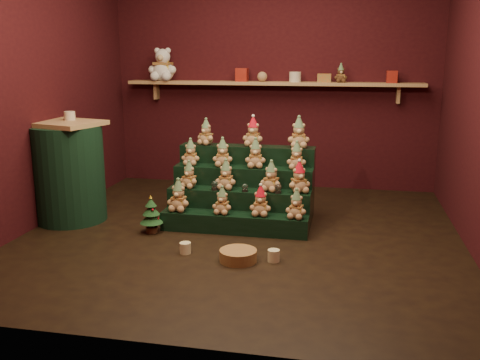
% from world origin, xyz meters
% --- Properties ---
extents(ground, '(4.00, 4.00, 0.00)m').
position_xyz_m(ground, '(0.00, 0.00, 0.00)').
color(ground, black).
rests_on(ground, ground).
extents(back_wall, '(4.00, 0.10, 2.80)m').
position_xyz_m(back_wall, '(0.00, 2.05, 1.40)').
color(back_wall, black).
rests_on(back_wall, ground).
extents(front_wall, '(4.00, 0.10, 2.80)m').
position_xyz_m(front_wall, '(0.00, -2.05, 1.40)').
color(front_wall, black).
rests_on(front_wall, ground).
extents(left_wall, '(0.10, 4.00, 2.80)m').
position_xyz_m(left_wall, '(-2.05, 0.00, 1.40)').
color(left_wall, black).
rests_on(left_wall, ground).
extents(back_shelf, '(3.60, 0.26, 0.24)m').
position_xyz_m(back_shelf, '(0.00, 1.87, 1.29)').
color(back_shelf, tan).
rests_on(back_shelf, ground).
extents(riser_tier_front, '(1.40, 0.22, 0.18)m').
position_xyz_m(riser_tier_front, '(-0.08, 0.06, 0.09)').
color(riser_tier_front, black).
rests_on(riser_tier_front, ground).
extents(riser_tier_midfront, '(1.40, 0.22, 0.36)m').
position_xyz_m(riser_tier_midfront, '(-0.08, 0.28, 0.18)').
color(riser_tier_midfront, black).
rests_on(riser_tier_midfront, ground).
extents(riser_tier_midback, '(1.40, 0.22, 0.54)m').
position_xyz_m(riser_tier_midback, '(-0.08, 0.50, 0.27)').
color(riser_tier_midback, black).
rests_on(riser_tier_midback, ground).
extents(riser_tier_back, '(1.40, 0.22, 0.72)m').
position_xyz_m(riser_tier_back, '(-0.08, 0.72, 0.36)').
color(riser_tier_back, black).
rests_on(riser_tier_back, ground).
extents(teddy_0, '(0.23, 0.21, 0.31)m').
position_xyz_m(teddy_0, '(-0.62, 0.05, 0.33)').
color(teddy_0, tan).
rests_on(teddy_0, riser_tier_front).
extents(teddy_1, '(0.20, 0.18, 0.26)m').
position_xyz_m(teddy_1, '(-0.19, 0.04, 0.31)').
color(teddy_1, tan).
rests_on(teddy_1, riser_tier_front).
extents(teddy_2, '(0.20, 0.18, 0.28)m').
position_xyz_m(teddy_2, '(0.17, 0.06, 0.32)').
color(teddy_2, tan).
rests_on(teddy_2, riser_tier_front).
extents(teddy_3, '(0.22, 0.20, 0.27)m').
position_xyz_m(teddy_3, '(0.51, 0.04, 0.31)').
color(teddy_3, tan).
rests_on(teddy_3, riser_tier_front).
extents(teddy_4, '(0.23, 0.22, 0.26)m').
position_xyz_m(teddy_4, '(-0.57, 0.26, 0.49)').
color(teddy_4, tan).
rests_on(teddy_4, riser_tier_midfront).
extents(teddy_5, '(0.21, 0.19, 0.29)m').
position_xyz_m(teddy_5, '(-0.21, 0.28, 0.50)').
color(teddy_5, tan).
rests_on(teddy_5, riser_tier_midfront).
extents(teddy_6, '(0.25, 0.24, 0.29)m').
position_xyz_m(teddy_6, '(0.24, 0.29, 0.50)').
color(teddy_6, tan).
rests_on(teddy_6, riser_tier_midfront).
extents(teddy_7, '(0.28, 0.27, 0.30)m').
position_xyz_m(teddy_7, '(0.50, 0.28, 0.51)').
color(teddy_7, tan).
rests_on(teddy_7, riser_tier_midfront).
extents(teddy_8, '(0.20, 0.18, 0.26)m').
position_xyz_m(teddy_8, '(-0.62, 0.50, 0.67)').
color(teddy_8, tan).
rests_on(teddy_8, riser_tier_midback).
extents(teddy_9, '(0.22, 0.21, 0.28)m').
position_xyz_m(teddy_9, '(-0.29, 0.50, 0.68)').
color(teddy_9, tan).
rests_on(teddy_9, riser_tier_midback).
extents(teddy_10, '(0.22, 0.20, 0.29)m').
position_xyz_m(teddy_10, '(0.05, 0.50, 0.68)').
color(teddy_10, tan).
rests_on(teddy_10, riser_tier_midback).
extents(teddy_11, '(0.20, 0.18, 0.27)m').
position_xyz_m(teddy_11, '(0.45, 0.52, 0.67)').
color(teddy_11, tan).
rests_on(teddy_11, riser_tier_midback).
extents(teddy_12, '(0.24, 0.23, 0.27)m').
position_xyz_m(teddy_12, '(-0.51, 0.71, 0.85)').
color(teddy_12, tan).
rests_on(teddy_12, riser_tier_back).
extents(teddy_13, '(0.23, 0.21, 0.30)m').
position_xyz_m(teddy_13, '(-0.02, 0.72, 0.87)').
color(teddy_13, tan).
rests_on(teddy_13, riser_tier_back).
extents(teddy_14, '(0.25, 0.23, 0.31)m').
position_xyz_m(teddy_14, '(0.45, 0.72, 0.87)').
color(teddy_14, tan).
rests_on(teddy_14, riser_tier_back).
extents(snow_globe_a, '(0.07, 0.07, 0.09)m').
position_xyz_m(snow_globe_a, '(-0.30, 0.22, 0.41)').
color(snow_globe_a, black).
rests_on(snow_globe_a, riser_tier_midfront).
extents(snow_globe_b, '(0.06, 0.06, 0.08)m').
position_xyz_m(snow_globe_b, '(-0.01, 0.22, 0.40)').
color(snow_globe_b, black).
rests_on(snow_globe_b, riser_tier_midfront).
extents(snow_globe_c, '(0.07, 0.07, 0.09)m').
position_xyz_m(snow_globe_c, '(0.31, 0.22, 0.41)').
color(snow_globe_c, black).
rests_on(snow_globe_c, riser_tier_midfront).
extents(side_table, '(0.78, 0.70, 1.01)m').
position_xyz_m(side_table, '(-1.78, 0.11, 0.50)').
color(side_table, tan).
rests_on(side_table, ground).
extents(table_ornament, '(0.11, 0.11, 0.09)m').
position_xyz_m(table_ornament, '(-1.78, 0.21, 1.05)').
color(table_ornament, beige).
rests_on(table_ornament, side_table).
extents(mini_christmas_tree, '(0.22, 0.22, 0.37)m').
position_xyz_m(mini_christmas_tree, '(-0.84, -0.11, 0.18)').
color(mini_christmas_tree, '#482B19').
rests_on(mini_christmas_tree, ground).
extents(mug_left, '(0.09, 0.09, 0.09)m').
position_xyz_m(mug_left, '(-0.37, -0.57, 0.05)').
color(mug_left, beige).
rests_on(mug_left, ground).
extents(mug_right, '(0.10, 0.10, 0.10)m').
position_xyz_m(mug_right, '(0.39, -0.60, 0.05)').
color(mug_right, beige).
rests_on(mug_right, ground).
extents(wicker_basket, '(0.38, 0.38, 0.10)m').
position_xyz_m(wicker_basket, '(0.11, -0.65, 0.05)').
color(wicker_basket, olive).
rests_on(wicker_basket, ground).
extents(white_bear, '(0.37, 0.33, 0.51)m').
position_xyz_m(white_bear, '(-1.37, 1.84, 1.57)').
color(white_bear, white).
rests_on(white_bear, back_shelf).
extents(brown_bear, '(0.18, 0.16, 0.21)m').
position_xyz_m(brown_bear, '(0.82, 1.84, 1.43)').
color(brown_bear, '#4C3419').
rests_on(brown_bear, back_shelf).
extents(gift_tin_red_a, '(0.14, 0.14, 0.16)m').
position_xyz_m(gift_tin_red_a, '(-0.36, 1.85, 1.40)').
color(gift_tin_red_a, maroon).
rests_on(gift_tin_red_a, back_shelf).
extents(gift_tin_cream, '(0.14, 0.14, 0.12)m').
position_xyz_m(gift_tin_cream, '(0.29, 1.85, 1.38)').
color(gift_tin_cream, beige).
rests_on(gift_tin_cream, back_shelf).
extents(gift_tin_red_b, '(0.12, 0.12, 0.14)m').
position_xyz_m(gift_tin_red_b, '(1.41, 1.85, 1.39)').
color(gift_tin_red_b, maroon).
rests_on(gift_tin_red_b, back_shelf).
extents(shelf_plush_ball, '(0.12, 0.12, 0.12)m').
position_xyz_m(shelf_plush_ball, '(-0.11, 1.85, 1.38)').
color(shelf_plush_ball, tan).
rests_on(shelf_plush_ball, back_shelf).
extents(scarf_gift_box, '(0.16, 0.10, 0.10)m').
position_xyz_m(scarf_gift_box, '(0.64, 1.85, 1.37)').
color(scarf_gift_box, '#C4491B').
rests_on(scarf_gift_box, back_shelf).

